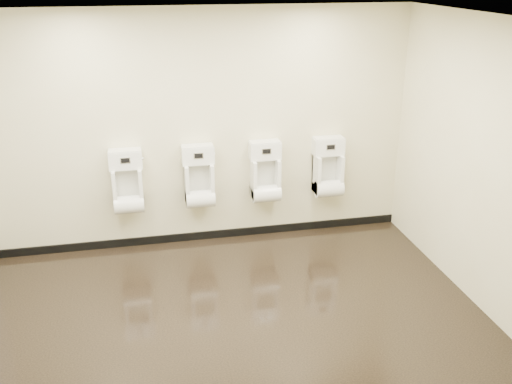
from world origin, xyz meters
TOP-DOWN VIEW (x-y plane):
  - ground at (0.00, 0.00)m, footprint 5.00×3.50m
  - ceiling at (0.00, 0.00)m, footprint 5.00×3.50m
  - back_wall at (0.00, 1.75)m, footprint 5.00×0.02m
  - front_wall at (0.00, -1.75)m, footprint 5.00×0.02m
  - right_wall at (2.50, 0.00)m, footprint 0.02×3.50m
  - skirting_back at (0.00, 1.74)m, footprint 5.00×0.02m
  - urinal_0 at (-0.89, 1.62)m, footprint 0.39×0.29m
  - urinal_1 at (-0.06, 1.62)m, footprint 0.39×0.29m
  - urinal_2 at (0.74, 1.62)m, footprint 0.39×0.29m
  - urinal_3 at (1.54, 1.62)m, footprint 0.39×0.29m

SIDE VIEW (x-z plane):
  - ground at x=0.00m, z-range 0.00..0.00m
  - skirting_back at x=0.00m, z-range 0.00..0.10m
  - urinal_0 at x=-0.89m, z-range 0.47..1.19m
  - urinal_1 at x=-0.06m, z-range 0.47..1.19m
  - urinal_2 at x=0.74m, z-range 0.47..1.19m
  - urinal_3 at x=1.54m, z-range 0.47..1.19m
  - back_wall at x=0.00m, z-range 0.00..2.80m
  - front_wall at x=0.00m, z-range 0.00..2.80m
  - right_wall at x=2.50m, z-range 0.00..2.80m
  - ceiling at x=0.00m, z-range 2.80..2.80m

